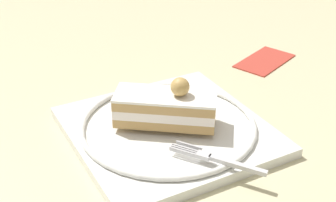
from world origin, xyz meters
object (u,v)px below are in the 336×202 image
(fork, at_px, (215,159))
(folded_napkin, at_px, (265,60))
(cake_slice, at_px, (166,107))
(dessert_plate, at_px, (168,129))

(fork, relative_size, folded_napkin, 0.99)
(cake_slice, bearing_deg, folded_napkin, 14.02)
(dessert_plate, xyz_separation_m, cake_slice, (-0.00, 0.00, 0.03))
(folded_napkin, bearing_deg, cake_slice, -165.98)
(cake_slice, relative_size, folded_napkin, 1.17)
(folded_napkin, bearing_deg, fork, -149.37)
(dessert_plate, bearing_deg, cake_slice, 93.56)
(fork, bearing_deg, cake_slice, 83.93)
(cake_slice, xyz_separation_m, fork, (-0.01, -0.10, -0.02))
(cake_slice, bearing_deg, dessert_plate, -86.44)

